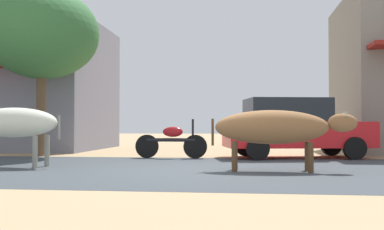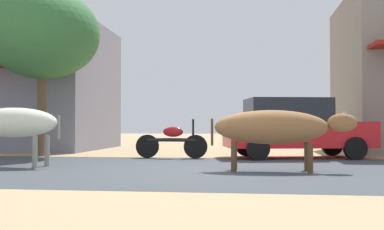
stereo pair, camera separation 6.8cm
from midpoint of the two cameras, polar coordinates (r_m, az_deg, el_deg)
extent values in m
plane|color=tan|center=(9.39, -0.08, -6.81)|extent=(80.00, 80.00, 0.00)
cube|color=#3D4349|center=(9.39, -0.08, -6.80)|extent=(72.00, 6.45, 0.00)
cube|color=slate|center=(18.65, -20.54, 3.26)|extent=(6.14, 5.24, 4.72)
cylinder|color=brown|center=(14.09, -18.52, 0.24)|extent=(0.28, 0.28, 2.53)
ellipsoid|color=#326835|center=(14.34, -18.45, 9.68)|extent=(3.35, 3.35, 2.68)
cube|color=red|center=(12.92, 12.88, -2.39)|extent=(4.20, 2.34, 0.70)
cube|color=#1E2328|center=(12.84, 11.60, 0.59)|extent=(2.43, 1.87, 0.64)
cylinder|color=black|center=(14.12, 16.92, -3.69)|extent=(0.62, 0.29, 0.60)
cylinder|color=black|center=(12.64, 19.58, -3.96)|extent=(0.62, 0.29, 0.60)
cylinder|color=black|center=(13.40, 6.58, -3.87)|extent=(0.62, 0.29, 0.60)
cylinder|color=black|center=(11.83, 8.07, -4.21)|extent=(0.62, 0.29, 0.60)
cylinder|color=black|center=(12.37, 0.25, -3.99)|extent=(0.65, 0.10, 0.64)
cylinder|color=black|center=(12.63, -5.82, -3.93)|extent=(0.65, 0.10, 0.64)
cylinder|color=black|center=(12.47, -2.81, -3.14)|extent=(1.35, 0.14, 0.10)
ellipsoid|color=#A51419|center=(12.46, -2.59, -2.13)|extent=(0.57, 0.26, 0.28)
cylinder|color=black|center=(12.37, -0.06, -1.90)|extent=(0.06, 0.06, 0.60)
ellipsoid|color=silver|center=(10.63, -21.69, -0.88)|extent=(2.14, 0.88, 0.65)
cylinder|color=gray|center=(10.07, -19.28, -4.41)|extent=(0.11, 0.11, 0.69)
cylinder|color=gray|center=(10.49, -17.90, -4.29)|extent=(0.11, 0.11, 0.69)
cylinder|color=gray|center=(10.06, -16.52, -1.47)|extent=(0.05, 0.05, 0.52)
ellipsoid|color=olive|center=(9.06, 9.71, -1.51)|extent=(2.22, 0.66, 0.67)
ellipsoid|color=olive|center=(9.24, 18.16, -0.94)|extent=(0.56, 0.28, 0.36)
cone|color=beige|center=(9.35, 18.33, 0.16)|extent=(0.06, 0.06, 0.12)
cone|color=beige|center=(9.15, 18.58, 0.20)|extent=(0.06, 0.06, 0.12)
cylinder|color=brown|center=(9.38, 14.07, -5.00)|extent=(0.11, 0.11, 0.58)
cylinder|color=brown|center=(8.92, 14.45, -5.19)|extent=(0.11, 0.11, 0.58)
cylinder|color=brown|center=(9.30, 5.20, -5.06)|extent=(0.11, 0.11, 0.58)
cylinder|color=brown|center=(8.84, 5.13, -5.26)|extent=(0.11, 0.11, 0.58)
cylinder|color=brown|center=(9.07, 2.39, -2.16)|extent=(0.05, 0.05, 0.54)
camera|label=1|loc=(0.03, -90.18, 0.00)|focal=42.53mm
camera|label=2|loc=(0.03, 89.82, 0.00)|focal=42.53mm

